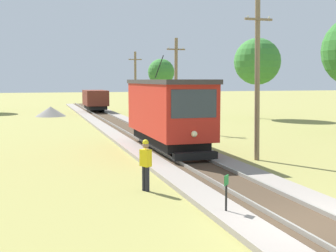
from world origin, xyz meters
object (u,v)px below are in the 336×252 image
Objects in this scene: utility_pole_far at (135,83)px; track_worker at (146,163)px; red_tram at (168,111)px; utility_pole_near_tram at (257,79)px; utility_pole_mid at (176,84)px; tree_left_far at (161,72)px; tree_right_far at (257,62)px; gravel_pile at (51,111)px; trackside_signal_marker at (226,194)px; freight_car at (95,100)px.

track_worker is at bearing -101.94° from utility_pole_far.
utility_pole_near_tram is at bearing -43.52° from red_tram.
utility_pole_mid is 1.07× the size of tree_left_far.
tree_right_far reaches higher than red_tram.
gravel_pile is (-8.51, 2.75, -2.94)m from utility_pole_far.
track_worker is (-3.07, -7.59, -1.21)m from red_tram.
utility_pole_near_tram is (3.43, -3.25, 1.66)m from red_tram.
utility_pole_mid is 5.82× the size of trackside_signal_marker.
red_tram is 1.33× the size of tree_left_far.
utility_pole_mid reaches higher than tree_left_far.
utility_pole_near_tram is 12.57m from utility_pole_mid.
red_tram is at bearing 41.25° from track_worker.
red_tram is 1.08× the size of tree_right_far.
trackside_signal_marker is (-5.06, -34.17, -2.79)m from utility_pole_far.
tree_right_far is (11.01, 8.14, 2.07)m from utility_pole_mid.
utility_pole_mid is 3.85× the size of track_worker.
utility_pole_mid is at bearing -80.05° from freight_car.
track_worker reaches higher than trackside_signal_marker.
track_worker is at bearing -94.81° from freight_car.
utility_pole_near_tram is at bearing -90.00° from utility_pole_far.
tree_left_far is at bearing 21.22° from gravel_pile.
track_worker is at bearing -146.23° from utility_pole_near_tram.
gravel_pile is at bearing -158.78° from tree_left_far.
tree_left_far is (5.07, 8.02, 1.29)m from utility_pole_far.
trackside_signal_marker is at bearing -94.32° from track_worker.
freight_car is at bearing 99.95° from utility_pole_mid.
gravel_pile is at bearing 66.69° from track_worker.
red_tram is 26.40m from gravel_pile.
freight_car is at bearing 141.72° from tree_right_far.
trackside_signal_marker is at bearing -103.50° from tree_left_far.
freight_car is at bearing 58.44° from track_worker.
tree_left_far is 14.92m from tree_right_far.
utility_pole_near_tram is 23.52m from tree_right_far.
tree_right_far reaches higher than trackside_signal_marker.
utility_pole_far reaches higher than gravel_pile.
utility_pole_far is at bearing -17.90° from gravel_pile.
tree_right_far reaches higher than utility_pole_mid.
utility_pole_near_tram is 1.17× the size of tree_left_far.
tree_left_far is (5.07, 21.80, 1.22)m from utility_pole_mid.
utility_pole_near_tram is 26.35m from utility_pole_far.
utility_pole_mid is 13.85m from tree_right_far.
gravel_pile is at bearing 95.33° from trackside_signal_marker.
red_tram reaches higher than gravel_pile.
trackside_signal_marker is (-1.63, -11.07, -1.53)m from red_tram.
red_tram is 11.29m from trackside_signal_marker.
red_tram is 10.01m from utility_pole_mid.
trackside_signal_marker is 3.77m from track_worker.
freight_car reaches higher than track_worker.
tree_left_far is 0.81× the size of tree_right_far.
utility_pole_far is at bearing 81.58° from trackside_signal_marker.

